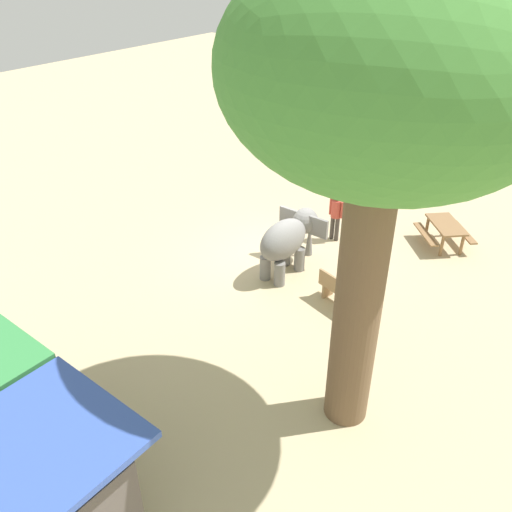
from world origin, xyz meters
name	(u,v)px	position (x,y,z in m)	size (l,w,h in m)	color
ground_plane	(271,257)	(0.00, 0.00, 0.00)	(60.00, 60.00, 0.00)	tan
elephant	(288,238)	(-0.82, 0.31, 1.08)	(1.65, 2.43, 1.70)	slate
person_handler	(336,213)	(-0.93, -2.12, 0.95)	(0.51, 0.32, 1.62)	#3F3833
shade_tree_main	(386,83)	(-4.90, 3.94, 6.71)	(5.17, 4.74, 8.73)	brown
wooden_bench	(341,292)	(-2.93, 0.87, 0.47)	(1.45, 0.72, 0.88)	#9E7A51
picnic_table_near	(445,229)	(-3.85, -3.94, 0.59)	(2.11, 2.11, 0.78)	olive
market_stall_blue	(53,503)	(-2.79, 9.26, 1.14)	(2.50, 2.50, 2.52)	#59514C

